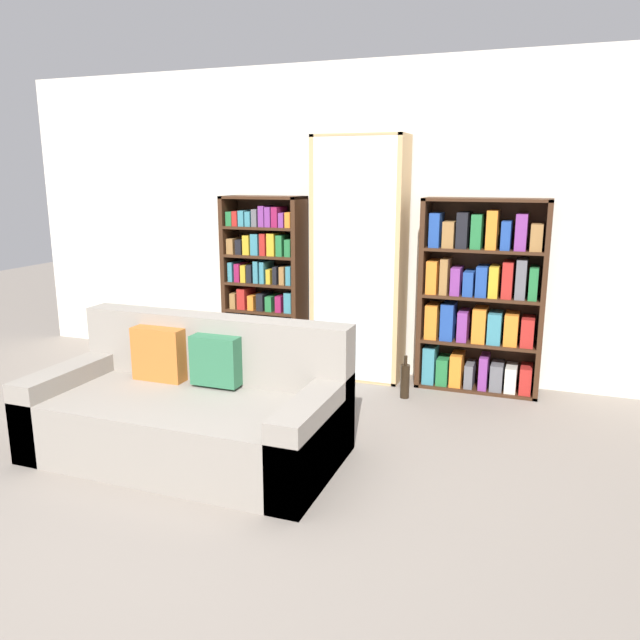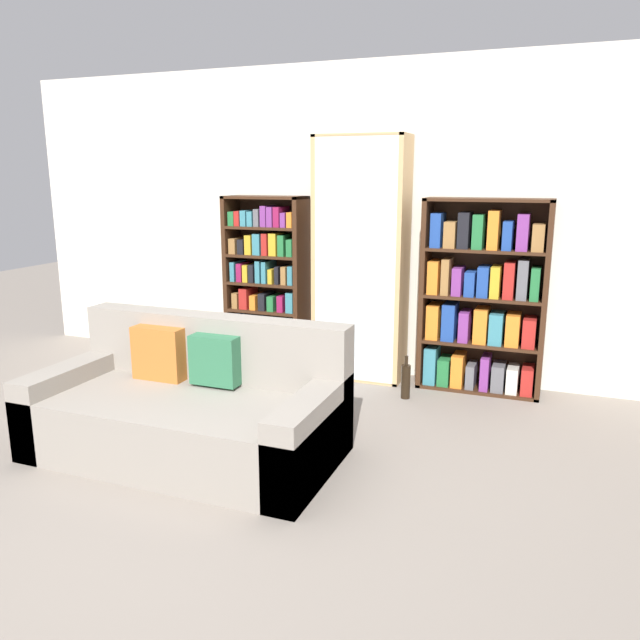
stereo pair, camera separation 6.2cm
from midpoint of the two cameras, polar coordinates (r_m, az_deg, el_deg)
ground_plane at (r=3.49m, az=-11.75°, el=-17.31°), size 16.00×16.00×0.00m
wall_back at (r=5.61m, az=3.53°, el=8.96°), size 6.80×0.06×2.70m
couch at (r=4.12m, az=-11.39°, el=-8.08°), size 1.93×0.97×0.84m
bookshelf_left at (r=5.78m, az=-4.57°, el=3.33°), size 0.74×0.32×1.57m
display_cabinet at (r=5.39m, az=4.12°, el=5.47°), size 0.78×0.36×2.08m
bookshelf_right at (r=5.25m, az=14.90°, el=1.69°), size 0.99×0.32×1.58m
wine_bottle at (r=5.07m, az=8.19°, el=-5.54°), size 0.07×0.07×0.35m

